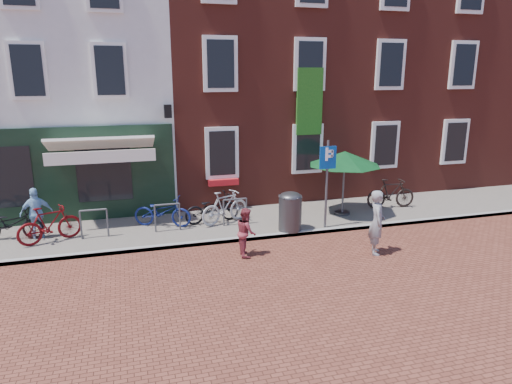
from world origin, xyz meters
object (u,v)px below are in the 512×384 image
object	(u,v)px
boy	(246,232)
bicycle_1	(50,224)
woman	(377,222)
cafe_person	(37,213)
bicycle_2	(162,212)
parking_sign	(327,171)
bicycle_0	(11,224)
bicycle_3	(225,207)
parasol	(345,156)
bicycle_4	(212,208)
bicycle_5	(391,193)
litter_bin	(290,209)

from	to	relation	value
boy	bicycle_1	xyz separation A→B (m)	(-4.91, 2.11, -0.02)
woman	boy	xyz separation A→B (m)	(-3.25, 0.81, -0.21)
cafe_person	bicycle_2	world-z (taller)	cafe_person
parking_sign	cafe_person	distance (m)	8.18
parking_sign	bicycle_0	distance (m)	8.90
boy	cafe_person	world-z (taller)	cafe_person
boy	bicycle_3	world-z (taller)	boy
woman	bicycle_1	distance (m)	8.67
parasol	bicycle_1	xyz separation A→B (m)	(-8.72, -0.12, -1.41)
parasol	bicycle_4	bearing A→B (deg)	175.44
bicycle_1	bicycle_3	world-z (taller)	same
woman	bicycle_5	bearing A→B (deg)	-13.86
litter_bin	parking_sign	world-z (taller)	parking_sign
litter_bin	woman	world-z (taller)	woman
bicycle_5	woman	bearing A→B (deg)	149.64
woman	cafe_person	world-z (taller)	woman
bicycle_2	bicycle_0	bearing A→B (deg)	113.01
litter_bin	bicycle_3	bearing A→B (deg)	144.89
bicycle_2	bicycle_5	world-z (taller)	bicycle_5
bicycle_0	bicycle_4	world-z (taller)	same
bicycle_2	bicycle_4	bearing A→B (deg)	-68.19
woman	bicycle_1	xyz separation A→B (m)	(-8.16, 2.92, -0.24)
boy	bicycle_0	xyz separation A→B (m)	(-5.96, 2.63, -0.07)
bicycle_0	bicycle_3	world-z (taller)	bicycle_3
litter_bin	bicycle_1	xyz separation A→B (m)	(-6.55, 0.88, -0.13)
parasol	bicycle_2	distance (m)	5.88
woman	bicycle_4	world-z (taller)	woman
bicycle_4	bicycle_5	bearing A→B (deg)	-100.36
parking_sign	bicycle_4	size ratio (longest dim) A/B	1.50
litter_bin	bicycle_3	size ratio (longest dim) A/B	0.73
bicycle_4	parking_sign	bearing A→B (deg)	-123.13
parasol	boy	bearing A→B (deg)	-149.63
woman	bicycle_5	size ratio (longest dim) A/B	1.00
parking_sign	parasol	bearing A→B (deg)	44.56
boy	bicycle_5	bearing A→B (deg)	-62.83
bicycle_0	bicycle_4	distance (m)	5.57
bicycle_0	bicycle_3	size ratio (longest dim) A/B	1.03
litter_bin	bicycle_5	xyz separation A→B (m)	(4.04, 1.19, -0.13)
cafe_person	bicycle_0	size ratio (longest dim) A/B	0.83
parking_sign	woman	world-z (taller)	parking_sign
bicycle_0	bicycle_1	distance (m)	1.17
bicycle_3	bicycle_1	bearing A→B (deg)	69.83
bicycle_1	bicycle_2	size ratio (longest dim) A/B	0.97
cafe_person	bicycle_5	size ratio (longest dim) A/B	0.85
parasol	bicycle_4	world-z (taller)	parasol
litter_bin	bicycle_5	distance (m)	4.22
bicycle_0	bicycle_2	bearing A→B (deg)	-80.45
parking_sign	boy	xyz separation A→B (m)	(-2.73, -1.17, -1.18)
cafe_person	bicycle_0	world-z (taller)	cafe_person
boy	bicycle_0	bearing A→B (deg)	70.27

